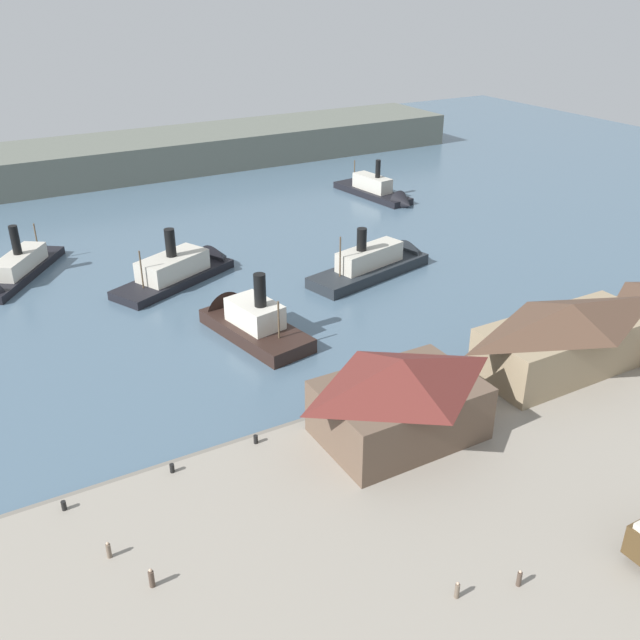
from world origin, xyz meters
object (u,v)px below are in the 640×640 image
object	(u,v)px
pedestrian_standing_center	(457,590)
ferry_mid_harbor	(13,274)
ferry_shed_customs_shed	(567,336)
ferry_moored_east	(380,192)
pedestrian_walking_east	(519,579)
mooring_post_center_east	(172,468)
pedestrian_walking_west	(152,578)
mooring_post_west	(256,439)
pedestrian_near_east_shed	(109,550)
ferry_approaching_west	(186,268)
ferry_shed_east_terminal	(400,397)
mooring_post_center_west	(64,506)
ferry_outer_harbor	(246,320)
ferry_approaching_east	(381,262)

from	to	relation	value
pedestrian_standing_center	ferry_mid_harbor	world-z (taller)	ferry_mid_harbor
ferry_shed_customs_shed	ferry_moored_east	distance (m)	75.27
pedestrian_walking_east	mooring_post_center_east	xyz separation A→B (m)	(-18.55, 26.16, -0.25)
pedestrian_walking_west	pedestrian_walking_east	bearing A→B (deg)	-29.49
mooring_post_west	mooring_post_center_east	world-z (taller)	same
pedestrian_near_east_shed	ferry_approaching_west	size ratio (longest dim) A/B	0.07
pedestrian_near_east_shed	ferry_approaching_west	distance (m)	60.58
mooring_post_west	ferry_moored_east	size ratio (longest dim) A/B	0.04
pedestrian_walking_west	ferry_mid_harbor	world-z (taller)	ferry_mid_harbor
ferry_shed_east_terminal	pedestrian_walking_west	xyz separation A→B (m)	(-27.77, -6.86, -3.64)
mooring_post_west	mooring_post_center_east	size ratio (longest dim) A/B	1.00
ferry_shed_east_terminal	pedestrian_walking_east	distance (m)	21.26
pedestrian_near_east_shed	mooring_post_center_west	xyz separation A→B (m)	(-2.00, 7.50, -0.26)
pedestrian_walking_west	pedestrian_near_east_shed	xyz separation A→B (m)	(-2.07, 4.60, -0.09)
pedestrian_near_east_shed	ferry_moored_east	distance (m)	107.73
mooring_post_west	ferry_outer_harbor	distance (m)	26.91
mooring_post_west	mooring_post_center_east	xyz separation A→B (m)	(-8.74, -0.23, 0.00)
pedestrian_walking_west	mooring_post_west	bearing A→B (deg)	40.89
ferry_shed_east_terminal	pedestrian_walking_east	xyz separation A→B (m)	(-3.39, -20.65, -3.74)
pedestrian_standing_center	mooring_post_center_east	xyz separation A→B (m)	(-13.70, 24.72, -0.24)
ferry_shed_customs_shed	ferry_outer_harbor	bearing A→B (deg)	133.40
ferry_mid_harbor	ferry_outer_harbor	xyz separation A→B (m)	(24.60, -33.09, 0.26)
ferry_mid_harbor	pedestrian_walking_east	bearing A→B (deg)	-73.97
pedestrian_standing_center	ferry_mid_harbor	size ratio (longest dim) A/B	0.07
pedestrian_walking_east	ferry_mid_harbor	world-z (taller)	ferry_mid_harbor
ferry_shed_customs_shed	ferry_approaching_west	bearing A→B (deg)	119.07
pedestrian_standing_center	ferry_approaching_west	distance (m)	71.71
pedestrian_standing_center	ferry_outer_harbor	distance (m)	50.13
mooring_post_center_east	ferry_outer_harbor	xyz separation A→B (m)	(18.91, 25.14, 0.05)
ferry_shed_customs_shed	ferry_outer_harbor	xyz separation A→B (m)	(-27.76, 29.35, -3.72)
ferry_shed_east_terminal	pedestrian_walking_west	size ratio (longest dim) A/B	9.03
pedestrian_near_east_shed	ferry_approaching_east	size ratio (longest dim) A/B	0.06
ferry_shed_customs_shed	pedestrian_standing_center	size ratio (longest dim) A/B	14.49
pedestrian_walking_east	ferry_outer_harbor	distance (m)	51.31
pedestrian_standing_center	ferry_approaching_west	world-z (taller)	ferry_approaching_west
ferry_approaching_east	mooring_post_west	bearing A→B (deg)	-138.38
pedestrian_standing_center	ferry_outer_harbor	world-z (taller)	ferry_outer_harbor
ferry_moored_east	pedestrian_near_east_shed	bearing A→B (deg)	-135.67
pedestrian_walking_west	ferry_outer_harbor	xyz separation A→B (m)	(24.73, 37.52, -0.31)
ferry_approaching_west	ferry_approaching_east	world-z (taller)	ferry_approaching_west
pedestrian_walking_east	mooring_post_west	distance (m)	28.16
ferry_outer_harbor	ferry_moored_east	bearing A→B (deg)	40.13
pedestrian_standing_center	ferry_outer_harbor	size ratio (longest dim) A/B	0.08
mooring_post_center_west	ferry_outer_harbor	size ratio (longest dim) A/B	0.05
ferry_shed_east_terminal	ferry_mid_harbor	bearing A→B (deg)	113.45
pedestrian_walking_west	ferry_shed_east_terminal	bearing A→B (deg)	13.88
ferry_moored_east	mooring_post_center_east	bearing A→B (deg)	-135.69
ferry_shed_customs_shed	pedestrian_near_east_shed	size ratio (longest dim) A/B	14.15
ferry_shed_east_terminal	ferry_shed_customs_shed	distance (m)	24.76
pedestrian_walking_east	mooring_post_west	world-z (taller)	pedestrian_walking_east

